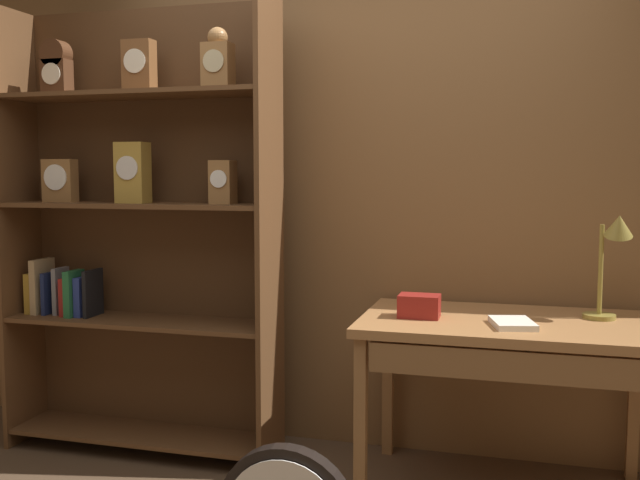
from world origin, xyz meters
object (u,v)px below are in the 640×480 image
at_px(workbench, 506,341).
at_px(open_repair_manual, 513,323).
at_px(bookshelf, 138,228).
at_px(toolbox_small, 419,306).
at_px(desk_lamp, 613,249).

bearing_deg(workbench, open_repair_manual, -76.16).
bearing_deg(bookshelf, workbench, -2.64).
bearing_deg(toolbox_small, bookshelf, 175.54).
relative_size(desk_lamp, open_repair_manual, 2.16).
bearing_deg(desk_lamp, toolbox_small, -169.38).
distance_m(desk_lamp, toolbox_small, 0.86).
xyz_separation_m(desk_lamp, open_repair_manual, (-0.40, -0.23, -0.30)).
xyz_separation_m(toolbox_small, open_repair_manual, (0.40, -0.08, -0.04)).
bearing_deg(desk_lamp, bookshelf, -179.03).
xyz_separation_m(bookshelf, toolbox_small, (1.44, -0.11, -0.30)).
bearing_deg(bookshelf, desk_lamp, 0.97).
height_order(bookshelf, workbench, bookshelf).
relative_size(bookshelf, open_repair_manual, 10.23).
bearing_deg(open_repair_manual, desk_lamp, 15.61).
relative_size(workbench, open_repair_manual, 5.66).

